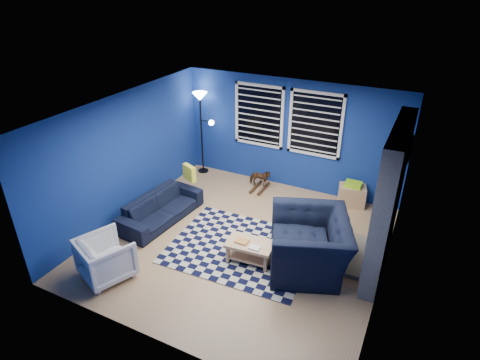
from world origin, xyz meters
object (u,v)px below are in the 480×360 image
Objects in this scene: tv at (406,158)px; floor_lamp at (201,108)px; armchair_bent at (106,258)px; coffee_table at (250,248)px; armchair_big at (309,244)px; cabinet at (352,195)px; rocking_horse at (260,178)px; sofa at (161,208)px.

floor_lamp is at bearing 176.92° from tv.
floor_lamp is at bearing -58.85° from armchair_bent.
coffee_table is (1.93, 1.37, -0.08)m from armchair_bent.
armchair_big reaches higher than coffee_table.
armchair_big is 1.82× the size of armchair_bent.
armchair_big is at bearing -110.11° from cabinet.
tv is 0.50× the size of floor_lamp.
rocking_horse reaches higher than coffee_table.
tv reaches higher than cabinet.
cabinet is 0.31× the size of floor_lamp.
coffee_table is at bearing -95.05° from sofa.
rocking_horse is 2.05m from cabinet.
rocking_horse is (-2.95, 0.03, -1.12)m from tv.
sofa is at bearing 169.43° from coffee_table.
rocking_horse is 2.60m from coffee_table.
floor_lamp reaches higher than cabinet.
cabinet is at bearing -96.33° from rocking_horse.
floor_lamp is (-0.58, 4.03, 1.29)m from armchair_bent.
armchair_big is 4.34m from floor_lamp.
armchair_big is 1.71× the size of coffee_table.
sofa is at bearing -113.08° from armchair_big.
cabinet is at bearing -104.48° from armchair_bent.
rocking_horse is at bearing 109.96° from coffee_table.
floor_lamp reaches higher than armchair_bent.
floor_lamp is at bearing 165.06° from cabinet.
cabinet is (3.08, 4.03, -0.12)m from armchair_bent.
armchair_big is (3.08, -0.09, 0.20)m from sofa.
sofa is 2.35× the size of armchair_bent.
tv is 0.54× the size of sofa.
armchair_big is at bearing 18.32° from coffee_table.
cabinet is (2.04, 0.22, -0.04)m from rocking_horse.
tv is 3.37m from coffee_table.
rocking_horse is 0.80× the size of cabinet.
sofa is 4.00m from cabinet.
coffee_table is 0.42× the size of floor_lamp.
tv is 3.15m from rocking_horse.
coffee_table is (-2.06, -2.42, -1.12)m from tv.
tv is at bearing 130.55° from armchair_big.
tv is at bearing 49.53° from coffee_table.
rocking_horse is 2.13m from floor_lamp.
armchair_big reaches higher than sofa.
floor_lamp is (-3.67, -0.00, 1.40)m from cabinet.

